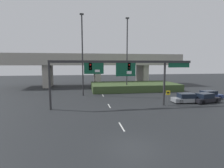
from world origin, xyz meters
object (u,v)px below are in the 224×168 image
(highway_light_pole_near, at_px, (82,53))
(parked_sedan_far_right, at_px, (209,95))
(highway_light_pole_far, at_px, (127,54))
(parked_sedan_mid_right, at_px, (205,98))
(speed_limit_sign, at_px, (168,96))
(signal_gantry, at_px, (120,69))
(parked_sedan_near_right, at_px, (187,98))

(highway_light_pole_near, bearing_deg, parked_sedan_far_right, -17.14)
(highway_light_pole_far, bearing_deg, parked_sedan_far_right, -37.98)
(parked_sedan_mid_right, bearing_deg, speed_limit_sign, 178.77)
(signal_gantry, distance_m, parked_sedan_near_right, 11.65)
(parked_sedan_mid_right, bearing_deg, signal_gantry, 169.90)
(parked_sedan_far_right, bearing_deg, parked_sedan_mid_right, -145.36)
(parked_sedan_near_right, bearing_deg, signal_gantry, -171.36)
(highway_light_pole_near, height_order, parked_sedan_far_right, highway_light_pole_near)
(speed_limit_sign, relative_size, parked_sedan_near_right, 0.50)
(highway_light_pole_near, height_order, highway_light_pole_far, highway_light_pole_far)
(highway_light_pole_near, xyz_separation_m, parked_sedan_far_right, (20.95, -6.46, -7.09))
(highway_light_pole_far, height_order, parked_sedan_mid_right, highway_light_pole_far)
(signal_gantry, height_order, parked_sedan_mid_right, signal_gantry)
(highway_light_pole_far, bearing_deg, parked_sedan_near_right, -59.73)
(parked_sedan_near_right, xyz_separation_m, parked_sedan_mid_right, (2.81, -0.31, 0.00))
(signal_gantry, distance_m, highway_light_pole_far, 13.25)
(highway_light_pole_near, relative_size, parked_sedan_mid_right, 3.12)
(parked_sedan_near_right, bearing_deg, parked_sedan_mid_right, -2.96)
(highway_light_pole_far, xyz_separation_m, parked_sedan_mid_right, (9.43, -11.66, -7.26))
(signal_gantry, xyz_separation_m, speed_limit_sign, (6.68, -0.74, -3.72))
(speed_limit_sign, height_order, highway_light_pole_far, highway_light_pole_far)
(highway_light_pole_near, height_order, parked_sedan_near_right, highway_light_pole_near)
(signal_gantry, bearing_deg, parked_sedan_mid_right, 2.82)
(signal_gantry, relative_size, highway_light_pole_near, 1.32)
(signal_gantry, height_order, highway_light_pole_near, highway_light_pole_near)
(signal_gantry, height_order, highway_light_pole_far, highway_light_pole_far)
(parked_sedan_near_right, distance_m, parked_sedan_mid_right, 2.83)
(highway_light_pole_far, distance_m, parked_sedan_mid_right, 16.66)
(highway_light_pole_near, height_order, parked_sedan_mid_right, highway_light_pole_near)
(parked_sedan_mid_right, distance_m, parked_sedan_far_right, 3.43)
(highway_light_pole_near, bearing_deg, signal_gantry, -62.33)
(speed_limit_sign, distance_m, parked_sedan_mid_right, 7.00)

